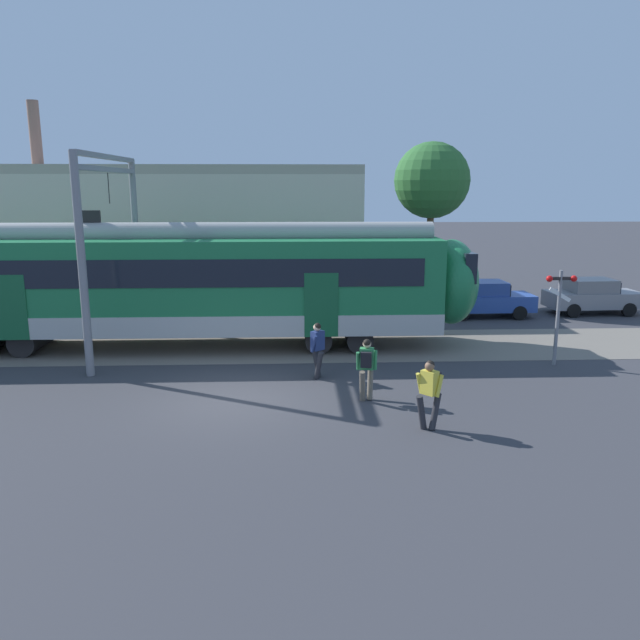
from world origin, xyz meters
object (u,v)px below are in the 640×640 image
(pedestrian_green, at_px, (367,364))
(crossing_signal, at_px, (559,302))
(parked_car_grey, at_px, (592,296))
(parked_car_blue, at_px, (485,299))
(pedestrian_yellow, at_px, (430,389))
(pedestrian_navy, at_px, (318,346))

(pedestrian_green, xyz_separation_m, crossing_signal, (6.33, 3.07, 1.02))
(pedestrian_green, height_order, parked_car_grey, pedestrian_green)
(parked_car_grey, relative_size, crossing_signal, 1.35)
(parked_car_blue, bearing_deg, pedestrian_yellow, -112.21)
(parked_car_grey, bearing_deg, pedestrian_navy, -144.46)
(parked_car_blue, distance_m, crossing_signal, 7.49)
(pedestrian_yellow, bearing_deg, parked_car_grey, 52.17)
(pedestrian_yellow, height_order, parked_car_grey, pedestrian_yellow)
(pedestrian_yellow, xyz_separation_m, parked_car_grey, (10.04, 12.93, -0.21))
(pedestrian_navy, height_order, pedestrian_yellow, same)
(parked_car_blue, bearing_deg, parked_car_grey, 5.21)
(parked_car_blue, height_order, parked_car_grey, same)
(pedestrian_green, distance_m, crossing_signal, 7.11)
(pedestrian_green, relative_size, pedestrian_yellow, 1.00)
(parked_car_grey, bearing_deg, crossing_signal, -122.20)
(pedestrian_yellow, bearing_deg, crossing_signal, 44.93)
(pedestrian_navy, xyz_separation_m, parked_car_blue, (7.51, 8.45, -0.18))
(pedestrian_navy, relative_size, parked_car_grey, 0.41)
(pedestrian_navy, bearing_deg, parked_car_blue, 48.35)
(crossing_signal, bearing_deg, pedestrian_navy, -171.95)
(pedestrian_green, height_order, parked_car_blue, pedestrian_green)
(pedestrian_green, bearing_deg, parked_car_grey, 44.10)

